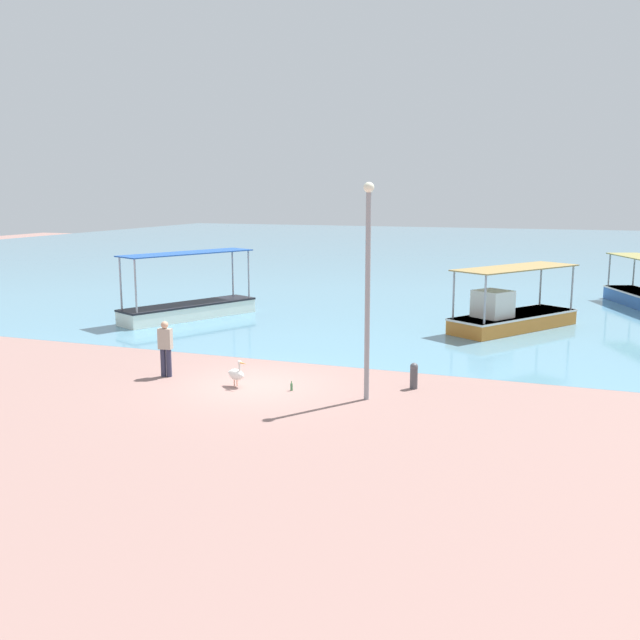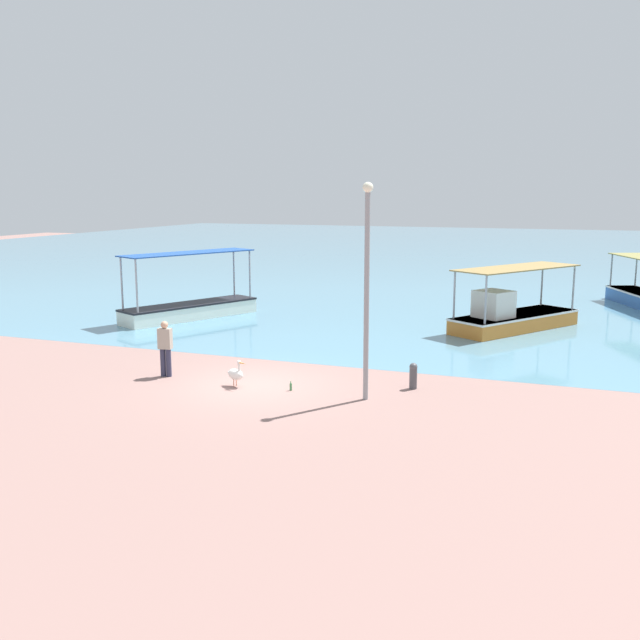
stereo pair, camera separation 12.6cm
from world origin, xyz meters
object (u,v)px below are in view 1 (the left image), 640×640
at_px(fishing_boat_far_left, 510,315).
at_px(glass_bottle, 292,387).
at_px(pelican, 236,374).
at_px(lamp_post, 368,280).
at_px(mooring_bollard, 414,375).
at_px(fisherman_standing, 165,347).
at_px(fishing_boat_near_left, 189,306).

xyz_separation_m(fishing_boat_far_left, glass_bottle, (-4.85, -11.26, -0.50)).
relative_size(pelican, lamp_post, 0.14).
height_order(mooring_bollard, fisherman_standing, fisherman_standing).
relative_size(mooring_bollard, fisherman_standing, 0.44).
bearing_deg(glass_bottle, fishing_boat_far_left, 66.69).
relative_size(pelican, fisherman_standing, 0.47).
bearing_deg(fishing_boat_near_left, pelican, -52.97).
height_order(pelican, glass_bottle, pelican).
relative_size(mooring_bollard, glass_bottle, 2.76).
relative_size(pelican, mooring_bollard, 1.07).
xyz_separation_m(mooring_bollard, fisherman_standing, (-7.28, -1.26, 0.51)).
xyz_separation_m(lamp_post, fisherman_standing, (-6.32, 0.21, -2.31)).
xyz_separation_m(fishing_boat_near_left, mooring_bollard, (11.76, -7.68, -0.14)).
bearing_deg(pelican, lamp_post, 1.31).
distance_m(fishing_boat_far_left, lamp_post, 11.94).
distance_m(lamp_post, fisherman_standing, 6.74).
bearing_deg(fishing_boat_near_left, mooring_bollard, -33.16).
distance_m(mooring_bollard, glass_bottle, 3.46).
distance_m(pelican, glass_bottle, 1.66).
bearing_deg(fishing_boat_far_left, mooring_bollard, -99.72).
bearing_deg(mooring_bollard, fisherman_standing, -170.16).
relative_size(fisherman_standing, glass_bottle, 6.26).
height_order(mooring_bollard, glass_bottle, mooring_bollard).
height_order(fishing_boat_far_left, lamp_post, lamp_post).
xyz_separation_m(fishing_boat_far_left, fisherman_standing, (-8.97, -11.14, 0.30)).
height_order(fishing_boat_near_left, lamp_post, lamp_post).
xyz_separation_m(fishing_boat_far_left, pelican, (-6.48, -11.44, -0.23)).
bearing_deg(fisherman_standing, pelican, -6.77).
distance_m(fishing_boat_far_left, glass_bottle, 12.27).
bearing_deg(glass_bottle, lamp_post, -2.27).
bearing_deg(fisherman_standing, lamp_post, -1.88).
bearing_deg(mooring_bollard, fishing_boat_near_left, 146.84).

